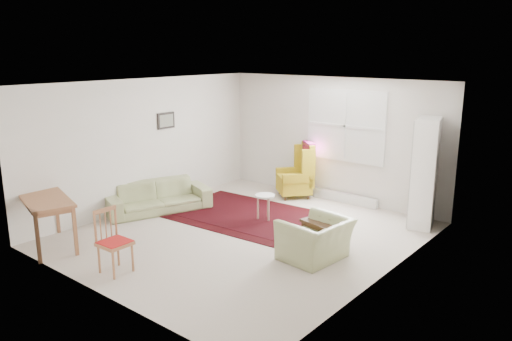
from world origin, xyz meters
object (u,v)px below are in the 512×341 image
Objects in this scene: sofa at (157,191)px; cabinet at (425,173)px; wingback_chair at (294,170)px; desk_chair at (115,242)px; stool at (265,207)px; desk at (48,223)px; coffee_table at (326,234)px; armchair at (315,235)px.

cabinet is (4.20, 2.46, 0.55)m from sofa.
sofa is 1.69× the size of wingback_chair.
wingback_chair reaches higher than desk_chair.
desk reaches higher than stool.
coffee_table is 1.64m from stool.
cabinet is 1.51× the size of desk.
desk_chair is (1.59, 0.11, 0.05)m from desk.
coffee_table is (-0.09, 0.43, -0.13)m from armchair.
desk is (0.08, -2.24, 0.00)m from sofa.
desk is (-3.48, -2.25, 0.03)m from armchair.
desk_chair is at bearing -134.32° from cabinet.
cabinet is at bearing 70.09° from coffee_table.
stool is at bearing 60.04° from desk.
desk_chair is (-1.80, -2.58, 0.21)m from coffee_table.
desk_chair reaches higher than sofa.
desk is at bearing -157.45° from sofa.
armchair reaches higher than stool.
sofa is 2.07× the size of armchair.
cabinet is at bearing 170.98° from armchair.
sofa is 1.56× the size of desk.
desk_chair reaches higher than desk.
armchair is 1.99× the size of stool.
sofa reaches higher than stool.
wingback_chair is at bearing 135.08° from coffee_table.
stool is at bearing -33.99° from wingback_chair.
stool is at bearing -5.90° from desk_chair.
sofa is at bearing -172.74° from coffee_table.
sofa is 2.24m from desk.
sofa is 2.17× the size of desk_chair.
cabinet is at bearing -39.08° from sofa.
stool is (1.89, 0.91, -0.16)m from sofa.
desk is at bearing -51.40° from armchair.
sofa is 4.90m from cabinet.
cabinet is at bearing -30.54° from desk_chair.
armchair is at bearing -69.24° from sofa.
wingback_chair is at bearing 164.56° from cabinet.
cabinet reaches higher than armchair.
sofa is at bearing -80.59° from wingback_chair.
desk_chair is at bearing -94.25° from stool.
wingback_chair is at bearing 73.71° from desk.
coffee_table is 0.46× the size of desk.
cabinet reaches higher than sofa.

